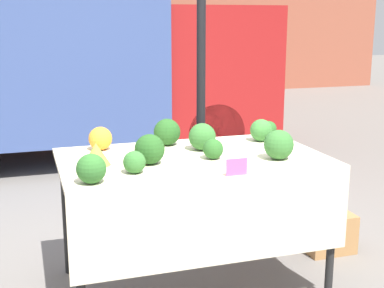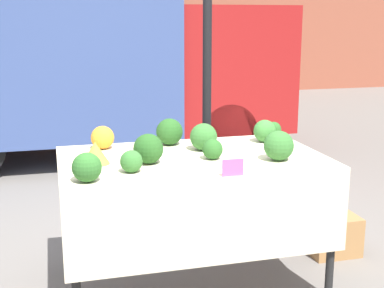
# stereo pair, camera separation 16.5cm
# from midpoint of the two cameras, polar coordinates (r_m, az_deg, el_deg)

# --- Properties ---
(ground_plane) EXTENTS (40.00, 40.00, 0.00)m
(ground_plane) POSITION_cam_midpoint_polar(r_m,az_deg,el_deg) (3.68, -1.32, -14.77)
(ground_plane) COLOR slate
(tent_pole) EXTENTS (0.07, 0.07, 2.43)m
(tent_pole) POSITION_cam_midpoint_polar(r_m,az_deg,el_deg) (4.21, -0.16, 6.18)
(tent_pole) COLOR black
(tent_pole) RESTS_ON ground_plane
(parked_truck) EXTENTS (4.53, 2.12, 2.50)m
(parked_truck) POSITION_cam_midpoint_polar(r_m,az_deg,el_deg) (7.01, -13.03, 9.45)
(parked_truck) COLOR #384C84
(parked_truck) RESTS_ON ground_plane
(market_table) EXTENTS (1.65, 0.99, 0.88)m
(market_table) POSITION_cam_midpoint_polar(r_m,az_deg,el_deg) (3.32, -1.05, -3.43)
(market_table) COLOR beige
(market_table) RESTS_ON ground_plane
(orange_cauliflower) EXTENTS (0.15, 0.15, 0.15)m
(orange_cauliflower) POSITION_cam_midpoint_polar(r_m,az_deg,el_deg) (3.57, -11.06, 0.57)
(orange_cauliflower) COLOR orange
(orange_cauliflower) RESTS_ON market_table
(romanesco_head) EXTENTS (0.17, 0.17, 0.13)m
(romanesco_head) POSITION_cam_midpoint_polar(r_m,az_deg,el_deg) (3.21, -11.64, -1.08)
(romanesco_head) COLOR #93B238
(romanesco_head) RESTS_ON market_table
(broccoli_head_0) EXTENTS (0.11, 0.11, 0.11)m
(broccoli_head_0) POSITION_cam_midpoint_polar(r_m,az_deg,el_deg) (3.63, 7.96, 0.52)
(broccoli_head_0) COLOR #387533
(broccoli_head_0) RESTS_ON market_table
(broccoli_head_1) EXTENTS (0.18, 0.18, 0.18)m
(broccoli_head_1) POSITION_cam_midpoint_polar(r_m,az_deg,el_deg) (3.65, -3.97, 1.28)
(broccoli_head_1) COLOR #23511E
(broccoli_head_1) RESTS_ON market_table
(broccoli_head_2) EXTENTS (0.13, 0.13, 0.13)m
(broccoli_head_2) POSITION_cam_midpoint_polar(r_m,az_deg,el_deg) (3.00, -7.73, -1.94)
(broccoli_head_2) COLOR #336B2D
(broccoli_head_2) RESTS_ON market_table
(broccoli_head_3) EXTENTS (0.18, 0.18, 0.18)m
(broccoli_head_3) POSITION_cam_midpoint_polar(r_m,az_deg,el_deg) (3.18, -6.02, -0.58)
(broccoli_head_3) COLOR #23511E
(broccoli_head_3) RESTS_ON market_table
(broccoli_head_4) EXTENTS (0.11, 0.11, 0.11)m
(broccoli_head_4) POSITION_cam_midpoint_polar(r_m,az_deg,el_deg) (3.97, 7.04, 1.64)
(broccoli_head_4) COLOR #285B23
(broccoli_head_4) RESTS_ON market_table
(broccoli_head_5) EXTENTS (0.18, 0.18, 0.18)m
(broccoli_head_5) POSITION_cam_midpoint_polar(r_m,az_deg,el_deg) (3.30, 7.83, -0.08)
(broccoli_head_5) COLOR #336B2D
(broccoli_head_5) RESTS_ON market_table
(broccoli_head_6) EXTENTS (0.16, 0.16, 0.16)m
(broccoli_head_6) POSITION_cam_midpoint_polar(r_m,az_deg,el_deg) (2.85, -12.34, -2.61)
(broccoli_head_6) COLOR #2D6628
(broccoli_head_6) RESTS_ON market_table
(broccoli_head_7) EXTENTS (0.18, 0.18, 0.18)m
(broccoli_head_7) POSITION_cam_midpoint_polar(r_m,az_deg,el_deg) (3.50, -0.25, 0.77)
(broccoli_head_7) COLOR #336B2D
(broccoli_head_7) RESTS_ON market_table
(broccoli_head_8) EXTENTS (0.16, 0.16, 0.16)m
(broccoli_head_8) POSITION_cam_midpoint_polar(r_m,az_deg,el_deg) (3.79, 6.16, 1.46)
(broccoli_head_8) COLOR #387533
(broccoli_head_8) RESTS_ON market_table
(broccoli_head_9) EXTENTS (0.13, 0.13, 0.13)m
(broccoli_head_9) POSITION_cam_midpoint_polar(r_m,az_deg,el_deg) (3.28, 0.83, -0.55)
(broccoli_head_9) COLOR #285B23
(broccoli_head_9) RESTS_ON market_table
(price_sign) EXTENTS (0.12, 0.01, 0.10)m
(price_sign) POSITION_cam_midpoint_polar(r_m,az_deg,el_deg) (2.94, 3.19, -2.48)
(price_sign) COLOR #F45B9E
(price_sign) RESTS_ON market_table
(produce_crate) EXTENTS (0.36, 0.33, 0.30)m
(produce_crate) POSITION_cam_midpoint_polar(r_m,az_deg,el_deg) (4.24, 13.00, -9.03)
(produce_crate) COLOR #9E7042
(produce_crate) RESTS_ON ground_plane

